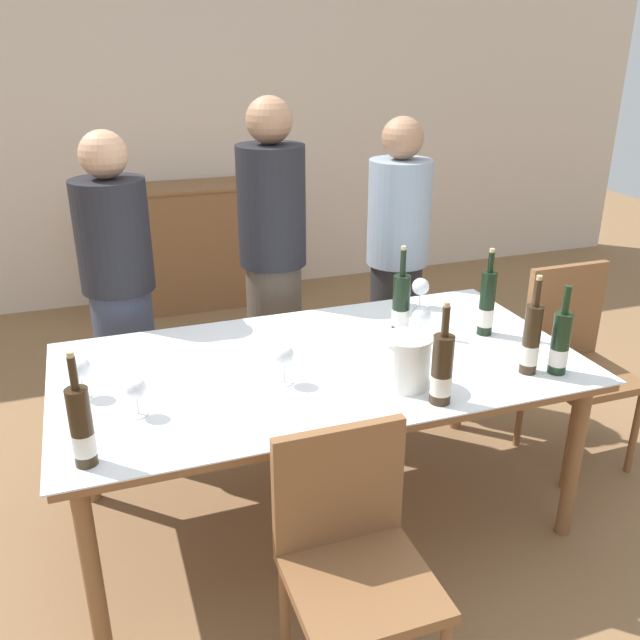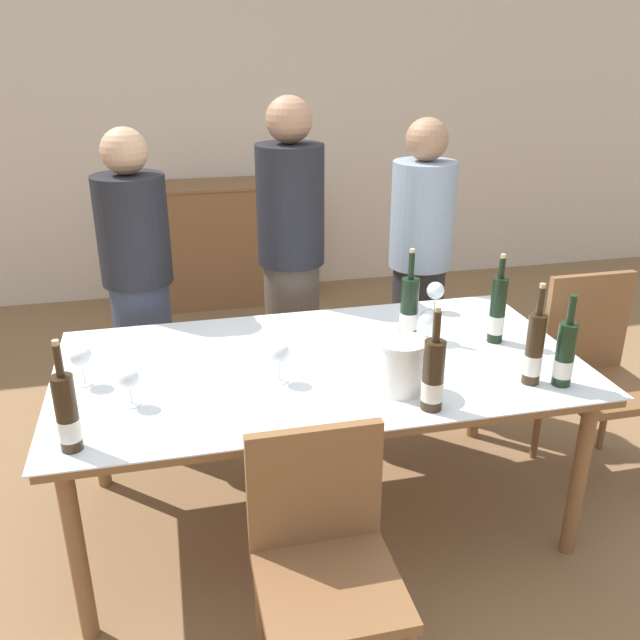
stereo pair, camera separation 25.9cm
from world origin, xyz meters
The scene contains 21 objects.
ground_plane centered at (0.00, 0.00, 0.00)m, with size 12.00×12.00×0.00m, color olive.
back_wall centered at (0.00, 3.03, 1.40)m, with size 8.00×0.10×2.80m.
sideboard_cabinet centered at (-0.07, 2.74, 0.46)m, with size 1.23×0.46×0.92m.
dining_table centered at (0.00, 0.00, 0.68)m, with size 2.04×1.08×0.74m.
ice_bucket centered at (0.23, -0.29, 0.84)m, with size 0.18×0.18×0.20m.
wine_bottle_0 centered at (0.82, -0.38, 0.86)m, with size 0.07×0.07×0.35m.
wine_bottle_1 centered at (0.43, 0.16, 0.86)m, with size 0.08×0.08×0.39m.
wine_bottle_2 centered at (0.72, -0.34, 0.87)m, with size 0.07×0.07×0.39m.
wine_bottle_3 centered at (0.29, -0.44, 0.86)m, with size 0.08×0.08×0.38m.
wine_bottle_4 centered at (0.76, 0.03, 0.87)m, with size 0.07×0.07×0.38m.
wine_bottle_5 centered at (-0.89, -0.42, 0.86)m, with size 0.07×0.07×0.37m.
wine_glass_0 centered at (-0.89, 0.02, 0.85)m, with size 0.08×0.08×0.15m.
wine_glass_1 centered at (0.49, 0.09, 0.83)m, with size 0.09×0.09×0.14m.
wine_glass_2 centered at (0.64, 0.40, 0.84)m, with size 0.08×0.08×0.14m.
wine_glass_3 centered at (-0.71, -0.18, 0.84)m, with size 0.07×0.07×0.14m.
wine_glass_4 centered at (-0.18, -0.12, 0.85)m, with size 0.08×0.08×0.15m.
chair_near_front centered at (-0.17, -0.77, 0.50)m, with size 0.42×0.42×0.86m.
chair_right_end centered at (1.31, 0.09, 0.54)m, with size 0.42×0.42×0.94m.
person_host centered at (-0.69, 0.82, 0.78)m, with size 0.33×0.33×1.57m.
person_guest_left centered at (0.05, 0.85, 0.85)m, with size 0.33×0.33×1.68m.
person_guest_right centered at (0.76, 0.89, 0.78)m, with size 0.33×0.33×1.56m.
Camera 1 is at (-0.80, -2.26, 1.92)m, focal length 38.00 mm.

